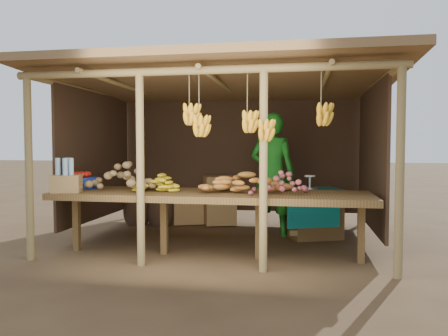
# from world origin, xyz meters

# --- Properties ---
(ground) EXTENTS (60.00, 60.00, 0.00)m
(ground) POSITION_xyz_m (0.00, 0.00, 0.00)
(ground) COLOR brown
(ground) RESTS_ON ground
(stall_structure) EXTENTS (4.70, 3.50, 2.43)m
(stall_structure) POSITION_xyz_m (0.06, 0.01, 1.92)
(stall_structure) COLOR #98804E
(stall_structure) RESTS_ON ground
(counter) EXTENTS (3.90, 1.05, 0.80)m
(counter) POSITION_xyz_m (0.00, -0.95, 0.74)
(counter) COLOR brown
(counter) RESTS_ON ground
(potato_heap) EXTENTS (1.10, 0.81, 0.37)m
(potato_heap) POSITION_xyz_m (-1.17, -0.98, 0.98)
(potato_heap) COLOR olive
(potato_heap) RESTS_ON counter
(sweet_potato_heap) EXTENTS (1.14, 0.83, 0.36)m
(sweet_potato_heap) POSITION_xyz_m (0.40, -0.90, 0.98)
(sweet_potato_heap) COLOR #C67D32
(sweet_potato_heap) RESTS_ON counter
(onion_heap) EXTENTS (0.80, 0.58, 0.35)m
(onion_heap) POSITION_xyz_m (0.87, -1.05, 0.98)
(onion_heap) COLOR #A55055
(onion_heap) RESTS_ON counter
(banana_pile) EXTENTS (0.72, 0.59, 0.35)m
(banana_pile) POSITION_xyz_m (-0.62, -0.89, 0.97)
(banana_pile) COLOR yellow
(banana_pile) RESTS_ON counter
(tomato_basin) EXTENTS (0.44, 0.44, 0.23)m
(tomato_basin) POSITION_xyz_m (-1.80, -0.81, 0.89)
(tomato_basin) COLOR navy
(tomato_basin) RESTS_ON counter
(bottle_box) EXTENTS (0.40, 0.35, 0.43)m
(bottle_box) POSITION_xyz_m (-1.74, -1.28, 0.96)
(bottle_box) COLOR #9F7947
(bottle_box) RESTS_ON counter
(vendor) EXTENTS (0.73, 0.53, 1.87)m
(vendor) POSITION_xyz_m (0.67, 0.48, 0.94)
(vendor) COLOR #1A751D
(vendor) RESTS_ON ground
(tarp_crate) EXTENTS (0.99, 0.92, 0.95)m
(tarp_crate) POSITION_xyz_m (1.28, 0.42, 0.39)
(tarp_crate) COLOR brown
(tarp_crate) RESTS_ON ground
(carton_stack) EXTENTS (1.20, 0.58, 0.83)m
(carton_stack) POSITION_xyz_m (-0.47, 1.14, 0.36)
(carton_stack) COLOR #9F7947
(carton_stack) RESTS_ON ground
(burlap_sacks) EXTENTS (0.91, 0.48, 0.64)m
(burlap_sacks) POSITION_xyz_m (-1.48, 0.93, 0.28)
(burlap_sacks) COLOR #432E1F
(burlap_sacks) RESTS_ON ground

